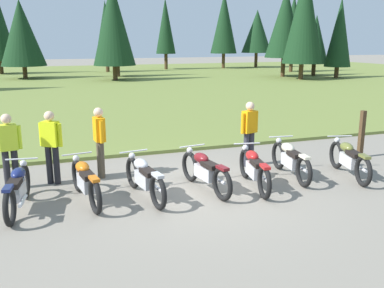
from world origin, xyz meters
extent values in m
plane|color=gray|center=(0.00, 0.00, 0.00)|extent=(140.00, 140.00, 0.00)
cube|color=olive|center=(0.00, 25.24, 0.05)|extent=(80.00, 44.00, 0.10)
cylinder|color=#47331E|center=(10.08, 37.08, 0.88)|extent=(0.36, 0.36, 1.77)
cone|color=#143319|center=(10.08, 37.08, 4.67)|extent=(2.12, 2.12, 5.79)
cylinder|color=#47331E|center=(3.46, 35.20, 0.76)|extent=(0.36, 0.36, 1.53)
cone|color=#143319|center=(3.46, 35.20, 4.21)|extent=(2.20, 2.20, 5.38)
cylinder|color=#47331E|center=(20.90, 36.81, 0.89)|extent=(0.36, 0.36, 1.78)
cone|color=#143319|center=(20.90, 36.81, 4.17)|extent=(3.45, 3.45, 4.78)
cylinder|color=#47331E|center=(-4.13, 29.84, 0.57)|extent=(0.36, 0.36, 1.14)
cone|color=#143319|center=(-4.13, 29.84, 3.76)|extent=(3.59, 3.59, 5.24)
cylinder|color=#47331E|center=(16.81, 21.49, 0.69)|extent=(0.36, 0.36, 1.38)
cone|color=#143319|center=(16.81, 21.49, 5.12)|extent=(3.13, 3.13, 7.48)
cylinder|color=#47331E|center=(3.43, 29.30, 0.69)|extent=(0.36, 0.36, 1.38)
cone|color=#143319|center=(3.43, 29.30, 4.16)|extent=(2.52, 2.52, 5.56)
cylinder|color=#47331E|center=(-6.35, 36.09, 0.67)|extent=(0.36, 0.36, 1.33)
cylinder|color=#47331E|center=(2.59, 25.76, 0.63)|extent=(0.36, 0.36, 1.27)
cone|color=#143319|center=(2.59, 25.76, 4.46)|extent=(3.27, 3.27, 6.38)
cylinder|color=#47331E|center=(16.71, 36.70, 0.87)|extent=(0.36, 0.36, 1.75)
cone|color=#143319|center=(16.71, 36.70, 5.06)|extent=(2.93, 2.93, 6.61)
cylinder|color=#47331E|center=(20.81, 29.25, 0.80)|extent=(0.36, 0.36, 1.59)
cone|color=#143319|center=(20.81, 29.25, 4.52)|extent=(2.49, 2.49, 5.85)
cylinder|color=#47331E|center=(20.17, 24.55, 0.57)|extent=(0.36, 0.36, 1.15)
cone|color=#143319|center=(20.17, 24.55, 3.24)|extent=(2.41, 2.41, 4.19)
cylinder|color=#47331E|center=(16.88, 24.34, 0.87)|extent=(0.36, 0.36, 1.73)
cone|color=#143319|center=(16.88, 24.34, 4.60)|extent=(3.26, 3.26, 5.74)
cylinder|color=#47331E|center=(20.44, 21.70, 0.52)|extent=(0.36, 0.36, 1.03)
cone|color=#143319|center=(20.44, 21.70, 3.80)|extent=(2.15, 2.15, 5.54)
torus|color=black|center=(-3.58, 0.82, 0.35)|extent=(0.21, 0.71, 0.70)
torus|color=black|center=(-3.80, -0.56, 0.35)|extent=(0.21, 0.71, 0.70)
cube|color=silver|center=(-3.69, 0.13, 0.40)|extent=(0.30, 0.66, 0.28)
ellipsoid|color=navy|center=(-3.66, 0.31, 0.68)|extent=(0.33, 0.51, 0.22)
cube|color=black|center=(-3.72, -0.09, 0.62)|extent=(0.29, 0.51, 0.10)
cube|color=navy|center=(-3.80, -0.56, 0.69)|extent=(0.19, 0.34, 0.06)
cylinder|color=silver|center=(-3.59, 0.72, 0.86)|extent=(0.62, 0.13, 0.03)
sphere|color=silver|center=(-3.57, 0.84, 0.73)|extent=(0.14, 0.14, 0.14)
cylinder|color=silver|center=(-3.60, -0.19, 0.30)|extent=(0.16, 0.55, 0.07)
torus|color=black|center=(-2.53, 0.85, 0.35)|extent=(0.20, 0.71, 0.70)
torus|color=black|center=(-2.33, -0.54, 0.35)|extent=(0.20, 0.71, 0.70)
cube|color=silver|center=(-2.43, 0.16, 0.40)|extent=(0.29, 0.66, 0.28)
ellipsoid|color=orange|center=(-2.45, 0.34, 0.68)|extent=(0.33, 0.51, 0.22)
cube|color=black|center=(-2.39, -0.06, 0.62)|extent=(0.29, 0.51, 0.10)
cube|color=orange|center=(-2.33, -0.54, 0.69)|extent=(0.18, 0.34, 0.06)
cylinder|color=silver|center=(-2.51, 0.75, 0.86)|extent=(0.62, 0.12, 0.03)
sphere|color=silver|center=(-2.53, 0.87, 0.73)|extent=(0.14, 0.14, 0.14)
cylinder|color=silver|center=(-2.24, -0.12, 0.30)|extent=(0.15, 0.55, 0.07)
torus|color=black|center=(-1.36, 0.66, 0.35)|extent=(0.20, 0.71, 0.70)
torus|color=black|center=(-1.17, -0.72, 0.35)|extent=(0.20, 0.71, 0.70)
cube|color=silver|center=(-1.26, -0.03, 0.40)|extent=(0.29, 0.66, 0.28)
ellipsoid|color=#B7B7BC|center=(-1.29, 0.15, 0.68)|extent=(0.32, 0.51, 0.22)
cube|color=black|center=(-1.23, -0.25, 0.62)|extent=(0.28, 0.51, 0.10)
cube|color=#B7B7BC|center=(-1.17, -0.72, 0.69)|extent=(0.18, 0.34, 0.06)
cylinder|color=silver|center=(-1.35, 0.56, 0.86)|extent=(0.62, 0.12, 0.03)
sphere|color=silver|center=(-1.36, 0.68, 0.73)|extent=(0.14, 0.14, 0.14)
cylinder|color=silver|center=(-1.08, -0.31, 0.30)|extent=(0.15, 0.55, 0.07)
torus|color=black|center=(-0.02, 0.68, 0.35)|extent=(0.20, 0.71, 0.70)
torus|color=black|center=(0.18, -0.70, 0.35)|extent=(0.20, 0.71, 0.70)
cube|color=silver|center=(0.08, -0.01, 0.40)|extent=(0.29, 0.66, 0.28)
ellipsoid|color=maroon|center=(0.06, 0.17, 0.68)|extent=(0.33, 0.51, 0.22)
cube|color=black|center=(0.11, -0.23, 0.62)|extent=(0.29, 0.51, 0.10)
cube|color=maroon|center=(0.18, -0.70, 0.69)|extent=(0.18, 0.34, 0.06)
cylinder|color=silver|center=(0.00, 0.58, 0.86)|extent=(0.62, 0.12, 0.03)
sphere|color=silver|center=(-0.02, 0.70, 0.73)|extent=(0.14, 0.14, 0.14)
cylinder|color=silver|center=(0.26, -0.29, 0.30)|extent=(0.15, 0.55, 0.07)
torus|color=black|center=(1.28, 0.47, 0.35)|extent=(0.22, 0.71, 0.70)
torus|color=black|center=(1.03, -0.91, 0.35)|extent=(0.22, 0.71, 0.70)
cube|color=silver|center=(1.16, -0.22, 0.40)|extent=(0.31, 0.67, 0.28)
ellipsoid|color=#AD1919|center=(1.19, -0.04, 0.68)|extent=(0.34, 0.52, 0.22)
cube|color=black|center=(1.12, -0.44, 0.62)|extent=(0.30, 0.51, 0.10)
cube|color=#AD1919|center=(1.03, -0.91, 0.69)|extent=(0.20, 0.34, 0.06)
cylinder|color=silver|center=(1.26, 0.37, 0.86)|extent=(0.62, 0.14, 0.03)
sphere|color=silver|center=(1.29, 0.49, 0.73)|extent=(0.14, 0.14, 0.14)
cylinder|color=silver|center=(1.24, -0.54, 0.30)|extent=(0.17, 0.55, 0.07)
torus|color=black|center=(2.40, 0.84, 0.35)|extent=(0.19, 0.71, 0.70)
torus|color=black|center=(2.22, -0.55, 0.35)|extent=(0.19, 0.71, 0.70)
cube|color=silver|center=(2.31, 0.15, 0.40)|extent=(0.28, 0.66, 0.28)
ellipsoid|color=beige|center=(2.33, 0.33, 0.68)|extent=(0.32, 0.51, 0.22)
cube|color=black|center=(2.28, -0.07, 0.62)|extent=(0.28, 0.51, 0.10)
cube|color=beige|center=(2.22, -0.55, 0.69)|extent=(0.18, 0.34, 0.06)
cylinder|color=silver|center=(2.39, 0.74, 0.86)|extent=(0.62, 0.11, 0.03)
sphere|color=silver|center=(2.41, 0.86, 0.73)|extent=(0.14, 0.14, 0.14)
cylinder|color=silver|center=(2.41, -0.17, 0.30)|extent=(0.14, 0.55, 0.07)
torus|color=black|center=(3.82, 0.39, 0.35)|extent=(0.27, 0.70, 0.70)
torus|color=black|center=(3.48, -0.96, 0.35)|extent=(0.27, 0.70, 0.70)
cube|color=silver|center=(3.65, -0.28, 0.40)|extent=(0.35, 0.67, 0.28)
ellipsoid|color=brown|center=(3.69, -0.11, 0.68)|extent=(0.37, 0.53, 0.22)
cube|color=black|center=(3.60, -0.50, 0.62)|extent=(0.33, 0.52, 0.10)
cube|color=brown|center=(3.48, -0.96, 0.69)|extent=(0.21, 0.34, 0.06)
cylinder|color=silver|center=(3.79, 0.30, 0.86)|extent=(0.61, 0.18, 0.03)
sphere|color=silver|center=(3.82, 0.41, 0.73)|extent=(0.14, 0.14, 0.14)
cylinder|color=silver|center=(3.71, -0.61, 0.30)|extent=(0.20, 0.55, 0.07)
cylinder|color=#4C4233|center=(-1.92, 1.78, 0.44)|extent=(0.14, 0.14, 0.88)
cylinder|color=#4C4233|center=(-1.90, 1.60, 0.44)|extent=(0.14, 0.14, 0.88)
cube|color=orange|center=(-1.91, 1.69, 1.16)|extent=(0.25, 0.38, 0.56)
sphere|color=beige|center=(-1.91, 1.69, 1.56)|extent=(0.22, 0.22, 0.22)
cylinder|color=orange|center=(-1.93, 1.92, 1.14)|extent=(0.09, 0.09, 0.52)
cylinder|color=orange|center=(-1.89, 1.46, 1.14)|extent=(0.09, 0.09, 0.52)
cylinder|color=#2D2D38|center=(1.92, 1.38, 0.44)|extent=(0.14, 0.14, 0.88)
cylinder|color=#2D2D38|center=(1.74, 1.33, 0.44)|extent=(0.14, 0.14, 0.88)
cube|color=orange|center=(1.83, 1.36, 1.16)|extent=(0.41, 0.31, 0.56)
sphere|color=beige|center=(1.83, 1.36, 1.56)|extent=(0.22, 0.22, 0.22)
cylinder|color=orange|center=(2.05, 1.42, 1.14)|extent=(0.09, 0.09, 0.52)
cylinder|color=orange|center=(1.61, 1.30, 1.14)|extent=(0.09, 0.09, 0.52)
cylinder|color=black|center=(-3.77, 1.50, 0.44)|extent=(0.14, 0.14, 0.88)
cylinder|color=black|center=(-3.95, 1.47, 0.44)|extent=(0.14, 0.14, 0.88)
cube|color=#C6E52D|center=(-3.86, 1.49, 1.16)|extent=(0.40, 0.28, 0.56)
sphere|color=beige|center=(-3.86, 1.49, 1.56)|extent=(0.22, 0.22, 0.22)
cylinder|color=#C6E52D|center=(-3.63, 1.53, 1.14)|extent=(0.09, 0.09, 0.52)
cylinder|color=black|center=(-3.07, 1.61, 0.44)|extent=(0.14, 0.14, 0.88)
cylinder|color=black|center=(-2.92, 1.51, 0.44)|extent=(0.14, 0.14, 0.88)
cube|color=#D8EA19|center=(-2.99, 1.56, 1.16)|extent=(0.42, 0.38, 0.56)
sphere|color=beige|center=(-2.99, 1.56, 1.56)|extent=(0.22, 0.22, 0.22)
cylinder|color=#D8EA19|center=(-3.19, 1.68, 1.14)|extent=(0.09, 0.09, 0.52)
cylinder|color=#D8EA19|center=(-2.80, 1.43, 1.14)|extent=(0.09, 0.09, 0.52)
cube|color=#47331E|center=(5.11, 1.02, 0.66)|extent=(0.12, 0.12, 1.32)
camera|label=1|loc=(-3.15, -8.18, 3.18)|focal=39.87mm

